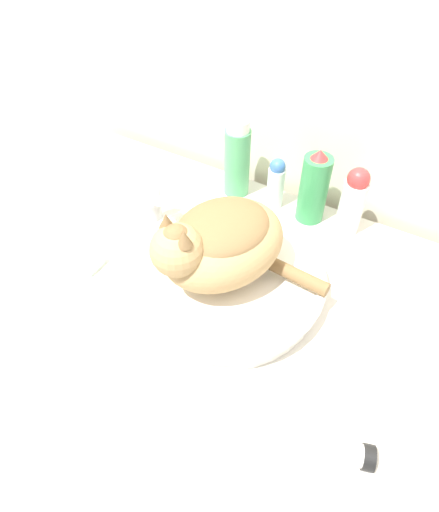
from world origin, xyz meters
name	(u,v)px	position (x,y,z in m)	size (l,w,h in m)	color
wall_back	(321,30)	(0.00, 0.68, 1.20)	(8.00, 0.05, 2.40)	beige
vanity_counter	(228,368)	(0.00, 0.31, 0.41)	(1.24, 0.62, 0.82)	beige
sink_basin	(223,277)	(0.01, 0.26, 0.85)	(0.42, 0.42, 0.05)	white
cat	(219,242)	(0.00, 0.25, 0.95)	(0.34, 0.31, 0.18)	tan
faucet	(155,202)	(-0.22, 0.35, 0.89)	(0.15, 0.08, 0.15)	silver
mouthwash_bottle	(237,159)	(-0.12, 0.56, 0.91)	(0.06, 0.06, 0.20)	#4CA366
lotion_bottle_white	(352,201)	(0.17, 0.56, 0.90)	(0.06, 0.06, 0.17)	white
spray_bottle_trigger	(314,188)	(0.08, 0.56, 0.90)	(0.07, 0.07, 0.19)	#338C4C
deodorant_stick	(276,183)	(-0.02, 0.56, 0.88)	(0.04, 0.04, 0.13)	silver
cream_tube	(325,448)	(0.31, 0.05, 0.83)	(0.16, 0.08, 0.04)	silver
soap_bar	(84,260)	(-0.29, 0.17, 0.83)	(0.08, 0.05, 0.02)	silver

